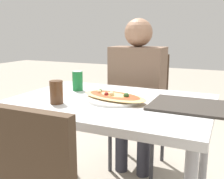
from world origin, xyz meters
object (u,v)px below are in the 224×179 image
Objects in this scene: person_seated at (137,84)px; pizza_main at (114,97)px; soda_can at (78,81)px; drink_glass at (56,92)px; chair_far_seated at (141,104)px; dining_table at (110,114)px.

person_seated is 0.61m from pizza_main.
pizza_main is 0.35m from soda_can.
person_seated reaches higher than pizza_main.
chair_far_seated is at bearing 79.31° from drink_glass.
chair_far_seated reaches higher than drink_glass.
drink_glass is at bearing -143.88° from pizza_main.
chair_far_seated is 2.13× the size of pizza_main.
person_seated reaches higher than dining_table.
pizza_main is at bearing 97.25° from person_seated.
dining_table is 1.18× the size of chair_far_seated.
person_seated is at bearing 90.00° from chair_far_seated.
person_seated is 9.86× the size of drink_glass.
drink_glass is at bearing 79.31° from chair_far_seated.
drink_glass is at bearing -77.80° from soda_can.
person_seated reaches higher than drink_glass.
person_seated is (-0.05, 0.61, 0.06)m from dining_table.
dining_table is 8.73× the size of soda_can.
chair_far_seated is 0.23m from person_seated.
pizza_main is at bearing -23.69° from soda_can.
person_seated is 0.53m from soda_can.
chair_far_seated reaches higher than dining_table.
drink_glass is at bearing -140.46° from dining_table.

